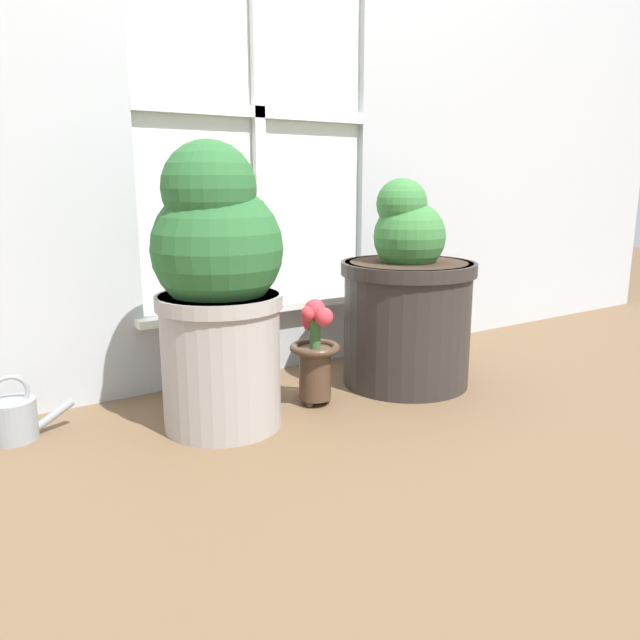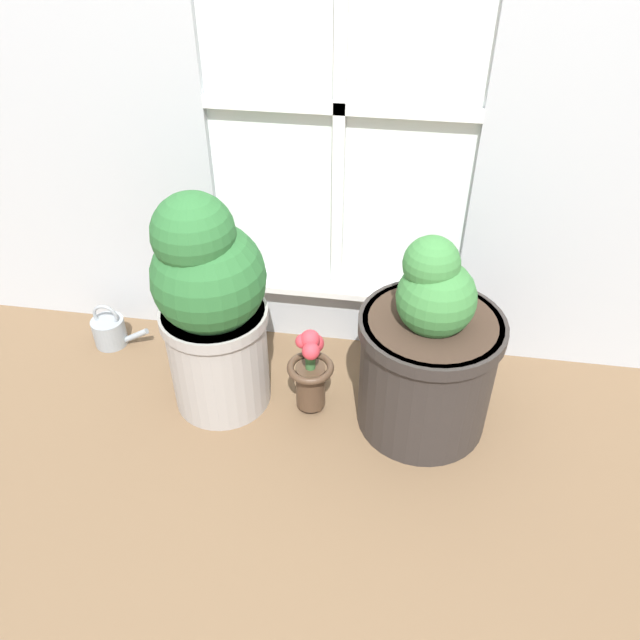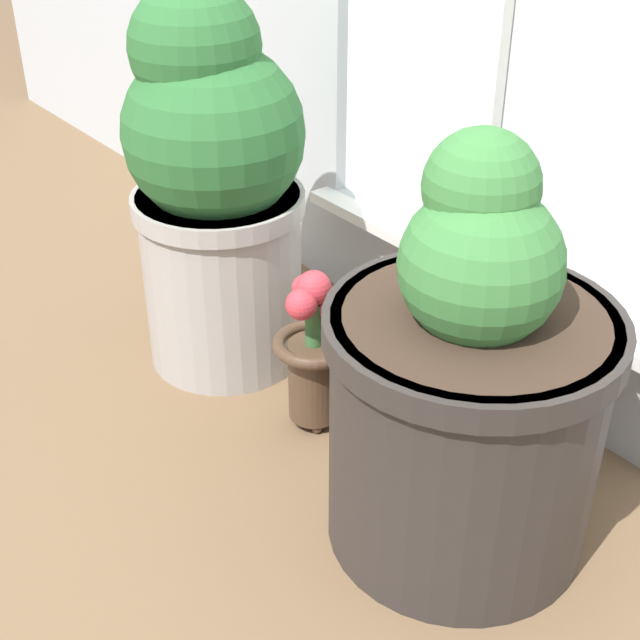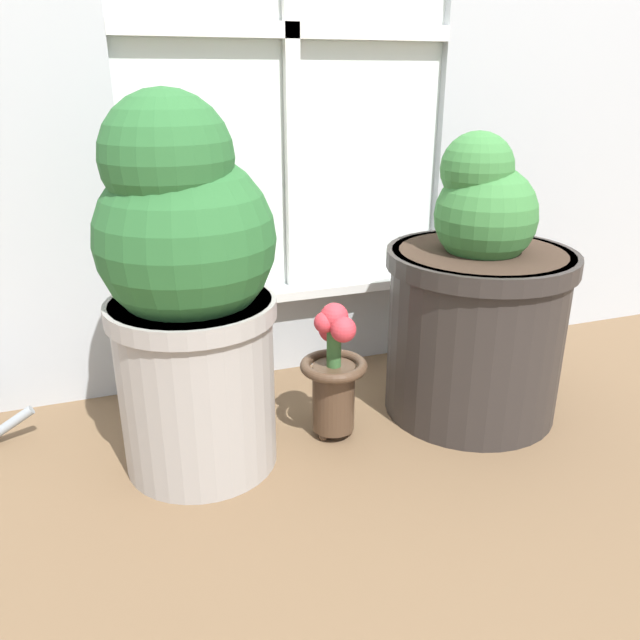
{
  "view_description": "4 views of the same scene",
  "coord_description": "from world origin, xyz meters",
  "px_view_note": "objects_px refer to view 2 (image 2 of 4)",
  "views": [
    {
      "loc": [
        -0.98,
        -1.31,
        0.64
      ],
      "look_at": [
        -0.02,
        0.13,
        0.25
      ],
      "focal_mm": 35.0,
      "sensor_mm": 36.0,
      "label": 1
    },
    {
      "loc": [
        0.22,
        -1.27,
        1.48
      ],
      "look_at": [
        -0.01,
        0.18,
        0.33
      ],
      "focal_mm": 35.0,
      "sensor_mm": 36.0,
      "label": 2
    },
    {
      "loc": [
        1.0,
        -0.67,
        1.03
      ],
      "look_at": [
        -0.02,
        0.14,
        0.22
      ],
      "focal_mm": 50.0,
      "sensor_mm": 36.0,
      "label": 3
    },
    {
      "loc": [
        -0.47,
        -1.0,
        0.76
      ],
      "look_at": [
        -0.07,
        0.12,
        0.29
      ],
      "focal_mm": 35.0,
      "sensor_mm": 36.0,
      "label": 4
    }
  ],
  "objects_px": {
    "potted_plant_right": "(428,355)",
    "flower_vase": "(311,371)",
    "potted_plant_left": "(211,306)",
    "watering_can": "(110,331)"
  },
  "relations": [
    {
      "from": "potted_plant_right",
      "to": "flower_vase",
      "type": "distance_m",
      "value": 0.37
    },
    {
      "from": "flower_vase",
      "to": "watering_can",
      "type": "relative_size",
      "value": 1.51
    },
    {
      "from": "potted_plant_left",
      "to": "watering_can",
      "type": "relative_size",
      "value": 3.55
    },
    {
      "from": "potted_plant_right",
      "to": "flower_vase",
      "type": "bearing_deg",
      "value": -179.2
    },
    {
      "from": "potted_plant_left",
      "to": "potted_plant_right",
      "type": "relative_size",
      "value": 1.14
    },
    {
      "from": "watering_can",
      "to": "potted_plant_left",
      "type": "bearing_deg",
      "value": -23.4
    },
    {
      "from": "potted_plant_left",
      "to": "flower_vase",
      "type": "bearing_deg",
      "value": 0.04
    },
    {
      "from": "potted_plant_right",
      "to": "potted_plant_left",
      "type": "bearing_deg",
      "value": -179.55
    },
    {
      "from": "potted_plant_left",
      "to": "flower_vase",
      "type": "xyz_separation_m",
      "value": [
        0.3,
        0.0,
        -0.22
      ]
    },
    {
      "from": "potted_plant_left",
      "to": "flower_vase",
      "type": "distance_m",
      "value": 0.37
    }
  ]
}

